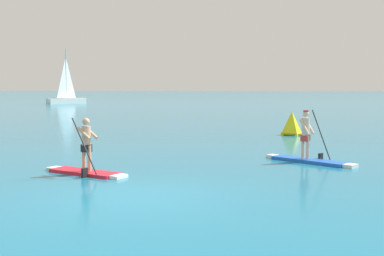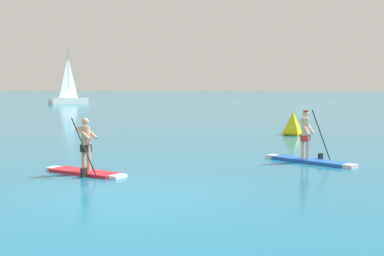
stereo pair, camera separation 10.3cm
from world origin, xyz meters
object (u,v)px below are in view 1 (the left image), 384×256
(paddleboarder_mid_center, at_px, (86,162))
(race_marker_buoy, at_px, (292,125))
(paddleboarder_far_right, at_px, (309,152))
(sailboat_left_horizon, at_px, (66,97))

(paddleboarder_mid_center, xyz_separation_m, race_marker_buoy, (7.06, 12.56, 0.18))
(paddleboarder_mid_center, xyz_separation_m, paddleboarder_far_right, (6.79, 3.02, -0.01))
(paddleboarder_far_right, height_order, sailboat_left_horizon, sailboat_left_horizon)
(race_marker_buoy, bearing_deg, paddleboarder_mid_center, -119.32)
(paddleboarder_far_right, bearing_deg, sailboat_left_horizon, 157.96)
(paddleboarder_far_right, height_order, race_marker_buoy, paddleboarder_far_right)
(paddleboarder_mid_center, height_order, sailboat_left_horizon, sailboat_left_horizon)
(paddleboarder_far_right, xyz_separation_m, sailboat_left_horizon, (-27.25, 50.86, 0.64))
(paddleboarder_mid_center, distance_m, paddleboarder_far_right, 7.43)
(paddleboarder_mid_center, relative_size, sailboat_left_horizon, 0.36)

